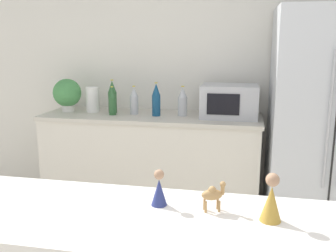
# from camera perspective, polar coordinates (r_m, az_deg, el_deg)

# --- Properties ---
(wall_back) EXTENTS (8.00, 0.06, 2.55)m
(wall_back) POSITION_cam_1_polar(r_m,az_deg,el_deg) (3.56, 5.28, 8.29)
(wall_back) COLOR silver
(wall_back) RESTS_ON ground_plane
(back_counter) EXTENTS (1.95, 0.63, 0.91)m
(back_counter) POSITION_cam_1_polar(r_m,az_deg,el_deg) (3.47, -2.54, -5.61)
(back_counter) COLOR silver
(back_counter) RESTS_ON ground_plane
(refrigerator) EXTENTS (0.85, 0.74, 1.81)m
(refrigerator) POSITION_cam_1_polar(r_m,az_deg,el_deg) (3.26, 22.74, 0.38)
(refrigerator) COLOR silver
(refrigerator) RESTS_ON ground_plane
(potted_plant) EXTENTS (0.26, 0.26, 0.31)m
(potted_plant) POSITION_cam_1_polar(r_m,az_deg,el_deg) (3.61, -15.11, 4.79)
(potted_plant) COLOR silver
(potted_plant) RESTS_ON back_counter
(paper_towel_roll) EXTENTS (0.12, 0.12, 0.23)m
(paper_towel_roll) POSITION_cam_1_polar(r_m,az_deg,el_deg) (3.55, -11.42, 3.99)
(paper_towel_roll) COLOR white
(paper_towel_roll) RESTS_ON back_counter
(microwave) EXTENTS (0.48, 0.37, 0.28)m
(microwave) POSITION_cam_1_polar(r_m,az_deg,el_deg) (3.26, 9.32, 3.76)
(microwave) COLOR #B2B5BA
(microwave) RESTS_ON back_counter
(back_bottle_0) EXTENTS (0.08, 0.08, 0.26)m
(back_bottle_0) POSITION_cam_1_polar(r_m,az_deg,el_deg) (3.29, 2.23, 3.74)
(back_bottle_0) COLOR #B2B7BC
(back_bottle_0) RESTS_ON back_counter
(back_bottle_1) EXTENTS (0.07, 0.07, 0.29)m
(back_bottle_1) POSITION_cam_1_polar(r_m,az_deg,el_deg) (3.28, -1.81, 3.99)
(back_bottle_1) COLOR navy
(back_bottle_1) RESTS_ON back_counter
(back_bottle_2) EXTENTS (0.08, 0.08, 0.26)m
(back_bottle_2) POSITION_cam_1_polar(r_m,az_deg,el_deg) (3.38, -5.20, 3.86)
(back_bottle_2) COLOR #B2B7BC
(back_bottle_2) RESTS_ON back_counter
(back_bottle_3) EXTENTS (0.08, 0.08, 0.31)m
(back_bottle_3) POSITION_cam_1_polar(r_m,az_deg,el_deg) (3.46, -8.47, 4.39)
(back_bottle_3) COLOR #2D6033
(back_bottle_3) RESTS_ON back_counter
(back_bottle_4) EXTENTS (0.06, 0.06, 0.25)m
(back_bottle_4) POSITION_cam_1_polar(r_m,az_deg,el_deg) (3.36, -8.48, 3.73)
(back_bottle_4) COLOR #2D6033
(back_bottle_4) RESTS_ON back_counter
(camel_figurine) EXTENTS (0.09, 0.06, 0.11)m
(camel_figurine) POSITION_cam_1_polar(r_m,az_deg,el_deg) (1.38, 6.88, -10.25)
(camel_figurine) COLOR #A87F4C
(camel_figurine) RESTS_ON bar_counter
(wise_man_figurine_blue) EXTENTS (0.06, 0.06, 0.14)m
(wise_man_figurine_blue) POSITION_cam_1_polar(r_m,az_deg,el_deg) (1.42, -1.37, -9.71)
(wise_man_figurine_blue) COLOR navy
(wise_man_figurine_blue) RESTS_ON bar_counter
(wise_man_figurine_crimson) EXTENTS (0.07, 0.07, 0.17)m
(wise_man_figurine_crimson) POSITION_cam_1_polar(r_m,az_deg,el_deg) (1.34, 15.46, -10.89)
(wise_man_figurine_crimson) COLOR #B28933
(wise_man_figurine_crimson) RESTS_ON bar_counter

